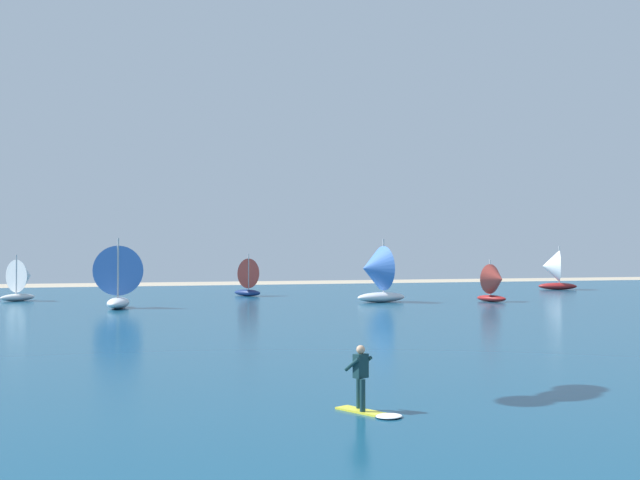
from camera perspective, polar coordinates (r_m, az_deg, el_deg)
The scene contains 8 objects.
ocean at distance 53.28m, azimuth -11.17°, elevation -5.31°, with size 160.00×90.00×0.10m, color navy.
kitesurfer at distance 19.89m, azimuth 3.38°, elevation -10.73°, with size 1.33×2.01×1.67m.
sailboat_near_shore at distance 70.69m, azimuth -20.80°, elevation -2.70°, with size 3.49×3.37×3.90m.
sailboat_far_left at distance 90.31m, azimuth 16.51°, elevation -2.07°, with size 4.36×3.90×4.85m.
sailboat_far_right at distance 74.14m, azimuth -5.55°, elevation -2.66°, with size 3.18×3.55×3.95m.
sailboat_mid_left at distance 66.05m, azimuth 12.62°, elevation -3.03°, with size 2.76×3.11×3.49m.
sailboat_anchored_offshore at distance 59.33m, azimuth -14.35°, elevation -2.54°, with size 3.94×4.52×5.11m.
sailboat_outermost at distance 63.98m, azimuth 4.00°, elevation -2.43°, with size 4.51×3.88×5.16m.
Camera 1 is at (-6.54, -3.03, 4.06)m, focal length 44.05 mm.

